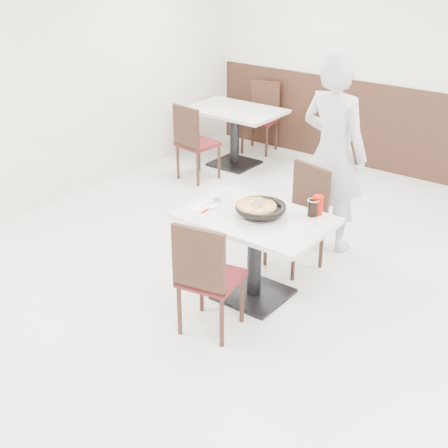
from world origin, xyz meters
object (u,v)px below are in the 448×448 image
Objects in this scene: pizza_pan at (261,210)px; red_cup at (318,205)px; pizza at (256,208)px; main_table at (254,257)px; cola_glass at (313,208)px; bg_chair_left_near at (198,142)px; diner_person at (333,153)px; side_plate at (210,205)px; chair_near at (211,275)px; bg_chair_left_far at (260,118)px; chair_far at (295,220)px; bg_table_left at (235,137)px.

red_cup is at bearing 39.70° from pizza_pan.
red_cup is (0.39, 0.31, 0.02)m from pizza.
main_table is 9.23× the size of cola_glass.
pizza reaches higher than pizza_pan.
bg_chair_left_near is at bearing 148.87° from red_cup.
main_table is 0.44m from pizza.
side_plate is at bearing 77.83° from diner_person.
diner_person reaches higher than chair_near.
chair_near is (0.00, -0.59, 0.10)m from main_table.
main_table is 1.26× the size of bg_chair_left_near.
main_table is at bearing -138.65° from red_cup.
cola_glass is at bearing -24.86° from bg_chair_left_near.
diner_person is at bearing -8.45° from bg_chair_left_near.
chair_near is 0.69m from pizza.
bg_chair_left_far reaches higher than main_table.
chair_far is 2.42m from bg_chair_left_near.
bg_table_left is at bearing 138.13° from red_cup.
red_cup is 2.93m from bg_chair_left_near.
main_table is 0.64m from cola_glass.
red_cup is 3.77m from bg_chair_left_far.
pizza_pan is 3.26m from bg_table_left.
chair_near reaches higher than side_plate.
pizza is 0.45m from cola_glass.
pizza_pan is at bearing 12.91° from side_plate.
pizza is 0.16× the size of diner_person.
bg_chair_left_far is at bearing 130.59° from cola_glass.
side_plate reaches higher than bg_table_left.
diner_person is (0.44, 1.30, 0.19)m from side_plate.
cola_glass is 0.11× the size of bg_table_left.
pizza reaches higher than bg_table_left.
pizza is 0.26× the size of bg_table_left.
bg_table_left is (-2.05, 1.87, -0.10)m from chair_far.
chair_near is 1.88m from diner_person.
chair_near and bg_chair_left_far have the same top height.
bg_chair_left_near is at bearing -9.18° from diner_person.
bg_chair_left_far is (-2.09, 2.51, 0.00)m from chair_far.
diner_person is at bearing 88.98° from main_table.
main_table is 1.26× the size of chair_far.
bg_chair_left_far is at bearing 123.70° from pizza.
bg_chair_left_far is (-2.12, 1.92, -0.47)m from diner_person.
red_cup is 3.30m from bg_table_left.
bg_table_left is at bearing 137.31° from cola_glass.
red_cup is (0.39, -0.31, 0.35)m from chair_far.
diner_person reaches higher than chair_far.
cola_glass is (0.36, 0.87, 0.34)m from chair_near.
side_plate is (-0.42, -0.06, 0.38)m from main_table.
chair_far is 2.63× the size of pizza_pan.
red_cup is (0.35, 0.29, 0.04)m from pizza_pan.
diner_person is at bearing 71.32° from side_plate.
bg_table_left is at bearing 129.39° from pizza.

